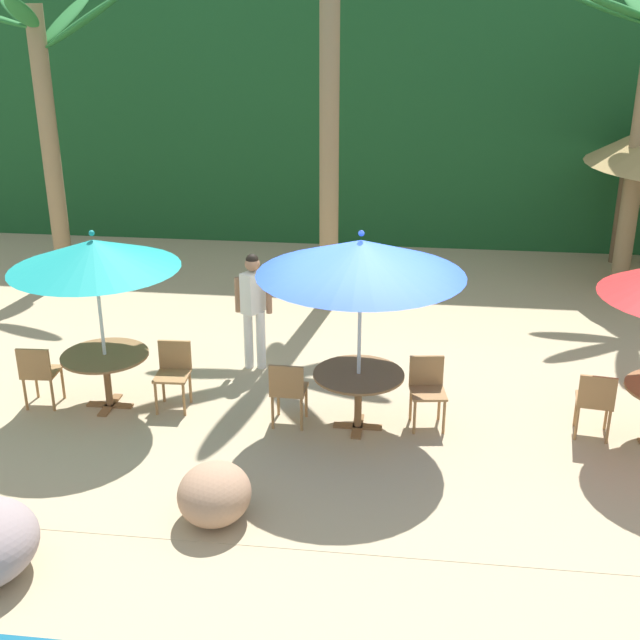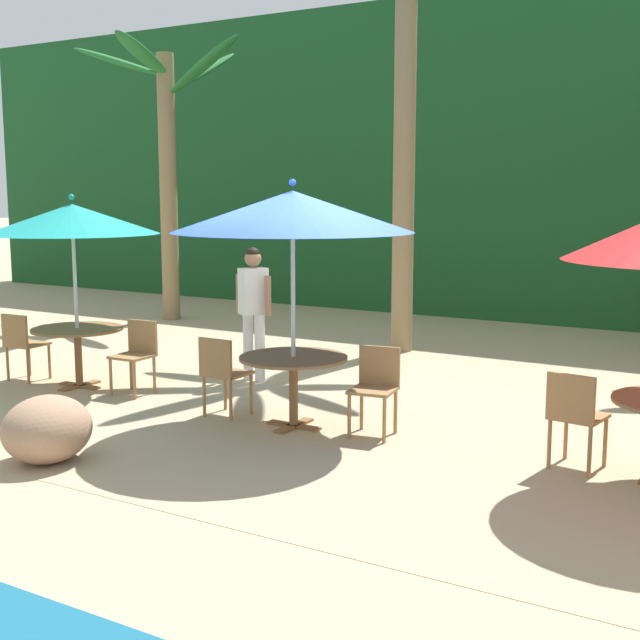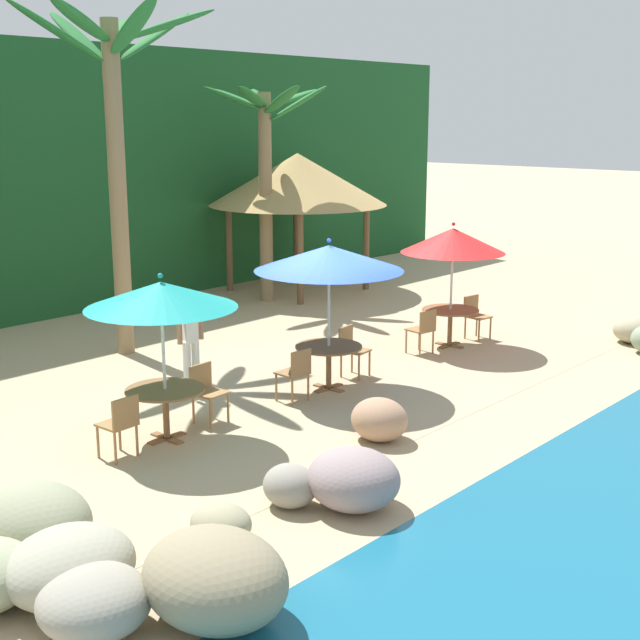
# 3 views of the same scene
# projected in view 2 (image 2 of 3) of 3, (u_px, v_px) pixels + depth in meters

# --- Properties ---
(ground_plane) EXTENTS (120.00, 120.00, 0.00)m
(ground_plane) POSITION_uv_depth(u_px,v_px,m) (306.00, 424.00, 8.73)
(ground_plane) COLOR tan
(terrace_deck) EXTENTS (18.00, 5.20, 0.01)m
(terrace_deck) POSITION_uv_depth(u_px,v_px,m) (306.00, 424.00, 8.73)
(terrace_deck) COLOR tan
(terrace_deck) RESTS_ON ground
(foliage_backdrop) EXTENTS (28.00, 2.40, 6.00)m
(foliage_backdrop) POSITION_uv_depth(u_px,v_px,m) (555.00, 159.00, 15.93)
(foliage_backdrop) COLOR #194C23
(foliage_backdrop) RESTS_ON ground
(umbrella_teal) EXTENTS (2.07, 2.07, 2.36)m
(umbrella_teal) POSITION_uv_depth(u_px,v_px,m) (72.00, 219.00, 10.09)
(umbrella_teal) COLOR silver
(umbrella_teal) RESTS_ON ground
(dining_table_teal) EXTENTS (1.10, 1.10, 0.74)m
(dining_table_teal) POSITION_uv_depth(u_px,v_px,m) (78.00, 338.00, 10.31)
(dining_table_teal) COLOR brown
(dining_table_teal) RESTS_ON ground
(chair_teal_seaward) EXTENTS (0.44, 0.45, 0.87)m
(chair_teal_seaward) POSITION_uv_depth(u_px,v_px,m) (137.00, 351.00, 10.01)
(chair_teal_seaward) COLOR #9E7042
(chair_teal_seaward) RESTS_ON ground
(chair_teal_inland) EXTENTS (0.44, 0.45, 0.87)m
(chair_teal_inland) POSITION_uv_depth(u_px,v_px,m) (22.00, 342.00, 10.63)
(chair_teal_inland) COLOR #9E7042
(chair_teal_inland) RESTS_ON ground
(umbrella_blue) EXTENTS (2.41, 2.41, 2.51)m
(umbrella_blue) POSITION_uv_depth(u_px,v_px,m) (293.00, 212.00, 8.29)
(umbrella_blue) COLOR silver
(umbrella_blue) RESTS_ON ground
(dining_table_blue) EXTENTS (1.10, 1.10, 0.74)m
(dining_table_blue) POSITION_uv_depth(u_px,v_px,m) (293.00, 368.00, 8.53)
(dining_table_blue) COLOR brown
(dining_table_blue) RESTS_ON ground
(chair_blue_seaward) EXTENTS (0.48, 0.48, 0.87)m
(chair_blue_seaward) POSITION_uv_depth(u_px,v_px,m) (376.00, 384.00, 8.31)
(chair_blue_seaward) COLOR #9E7042
(chair_blue_seaward) RESTS_ON ground
(chair_blue_inland) EXTENTS (0.43, 0.44, 0.87)m
(chair_blue_inland) POSITION_uv_depth(u_px,v_px,m) (222.00, 371.00, 8.92)
(chair_blue_inland) COLOR #9E7042
(chair_blue_inland) RESTS_ON ground
(chair_red_inland) EXTENTS (0.48, 0.48, 0.87)m
(chair_red_inland) POSITION_uv_depth(u_px,v_px,m) (575.00, 413.00, 7.21)
(chair_red_inland) COLOR #9E7042
(chair_red_inland) RESTS_ON ground
(palm_tree_nearest) EXTENTS (3.25, 3.34, 5.09)m
(palm_tree_nearest) POSITION_uv_depth(u_px,v_px,m) (168.00, 136.00, 15.44)
(palm_tree_nearest) COLOR olive
(palm_tree_nearest) RESTS_ON ground
(palm_tree_second) EXTENTS (3.60, 3.64, 6.35)m
(palm_tree_second) POSITION_uv_depth(u_px,v_px,m) (406.00, 50.00, 12.10)
(palm_tree_second) COLOR olive
(palm_tree_second) RESTS_ON ground
(waiter_in_white) EXTENTS (0.52, 0.39, 1.70)m
(waiter_in_white) POSITION_uv_depth(u_px,v_px,m) (253.00, 304.00, 10.62)
(waiter_in_white) COLOR white
(waiter_in_white) RESTS_ON ground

